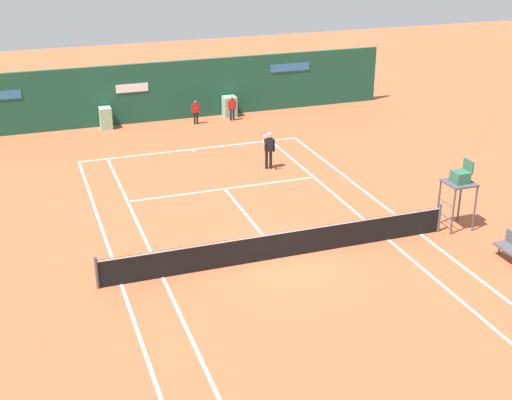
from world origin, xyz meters
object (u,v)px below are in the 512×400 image
at_px(player_on_baseline, 269,147).
at_px(ball_kid_centre_post, 232,107).
at_px(tennis_ball_mid_court, 202,246).
at_px(ball_kid_right_post, 196,111).
at_px(umpire_chair, 460,182).

xyz_separation_m(player_on_baseline, ball_kid_centre_post, (0.75, 7.63, -0.24)).
bearing_deg(tennis_ball_mid_court, ball_kid_right_post, 75.83).
bearing_deg(ball_kid_right_post, ball_kid_centre_post, -178.68).
height_order(umpire_chair, player_on_baseline, umpire_chair).
xyz_separation_m(player_on_baseline, tennis_ball_mid_court, (-4.81, -6.40, -0.95)).
bearing_deg(tennis_ball_mid_court, player_on_baseline, 53.09).
distance_m(ball_kid_right_post, ball_kid_centre_post, 2.02).
bearing_deg(player_on_baseline, umpire_chair, 134.49).
bearing_deg(tennis_ball_mid_court, ball_kid_centre_post, 68.39).
xyz_separation_m(ball_kid_right_post, tennis_ball_mid_court, (-3.54, -14.04, -0.70)).
xyz_separation_m(umpire_chair, tennis_ball_mid_court, (-9.05, 1.53, -1.72)).
relative_size(ball_kid_right_post, ball_kid_centre_post, 0.98).
relative_size(ball_kid_right_post, tennis_ball_mid_court, 18.84).
bearing_deg(ball_kid_right_post, player_on_baseline, 100.73).
bearing_deg(umpire_chair, player_on_baseline, 28.12).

